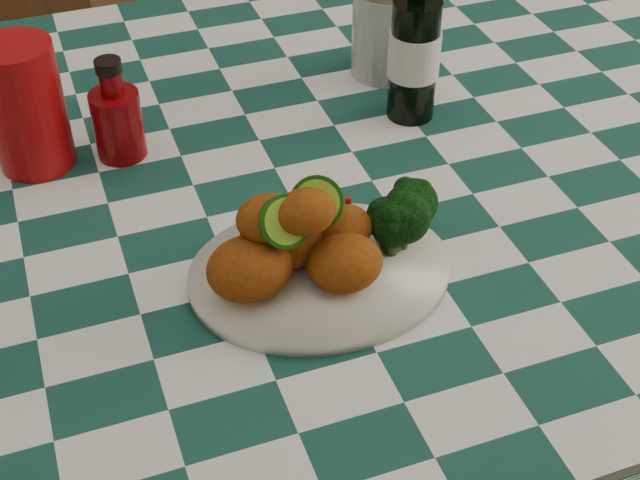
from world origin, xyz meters
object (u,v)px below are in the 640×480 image
object	(u,v)px
red_tumbler	(26,106)
dining_table	(283,379)
plate	(320,273)
wooden_chair_left	(31,155)
fried_chicken_pile	(303,232)
mason_jar	(386,28)
wooden_chair_right	(287,85)
ketchup_bottle	(115,109)
beer_bottle	(416,36)

from	to	relation	value
red_tumbler	dining_table	bearing A→B (deg)	-22.49
dining_table	plate	distance (m)	0.45
red_tumbler	wooden_chair_left	world-z (taller)	red_tumbler
fried_chicken_pile	red_tumbler	size ratio (longest dim) A/B	1.02
mason_jar	wooden_chair_right	world-z (taller)	mason_jar
mason_jar	wooden_chair_left	xyz separation A→B (m)	(-0.51, 0.51, -0.43)
wooden_chair_left	dining_table	bearing A→B (deg)	-72.48
fried_chicken_pile	wooden_chair_right	size ratio (longest dim) A/B	0.19
ketchup_bottle	mason_jar	size ratio (longest dim) A/B	0.97
beer_bottle	wooden_chair_right	xyz separation A→B (m)	(0.05, 0.69, -0.46)
plate	mason_jar	xyz separation A→B (m)	(0.24, 0.38, 0.06)
dining_table	fried_chicken_pile	world-z (taller)	fried_chicken_pile
red_tumbler	mason_jar	xyz separation A→B (m)	(0.49, 0.06, -0.01)
mason_jar	dining_table	bearing A→B (deg)	-141.98
dining_table	ketchup_bottle	world-z (taller)	ketchup_bottle
fried_chicken_pile	mason_jar	xyz separation A→B (m)	(0.25, 0.38, -0.00)
fried_chicken_pile	red_tumbler	world-z (taller)	red_tumbler
red_tumbler	mason_jar	size ratio (longest dim) A/B	1.18
wooden_chair_right	fried_chicken_pile	bearing A→B (deg)	-87.87
beer_bottle	wooden_chair_right	bearing A→B (deg)	86.22
plate	fried_chicken_pile	distance (m)	0.06
fried_chicken_pile	beer_bottle	size ratio (longest dim) A/B	0.71
plate	red_tumbler	size ratio (longest dim) A/B	1.73
dining_table	wooden_chair_left	size ratio (longest dim) A/B	1.94
plate	wooden_chair_left	size ratio (longest dim) A/B	0.32
fried_chicken_pile	wooden_chair_left	world-z (taller)	fried_chicken_pile
red_tumbler	ketchup_bottle	world-z (taller)	red_tumbler
beer_bottle	fried_chicken_pile	bearing A→B (deg)	-132.37
dining_table	beer_bottle	xyz separation A→B (m)	(0.21, 0.06, 0.51)
dining_table	wooden_chair_right	world-z (taller)	wooden_chair_right
red_tumbler	mason_jar	bearing A→B (deg)	6.89
plate	ketchup_bottle	xyz separation A→B (m)	(-0.15, 0.30, 0.06)
plate	dining_table	bearing A→B (deg)	85.55
beer_bottle	wooden_chair_left	size ratio (longest dim) A/B	0.27
plate	beer_bottle	world-z (taller)	beer_bottle
ketchup_bottle	fried_chicken_pile	bearing A→B (deg)	-65.95
red_tumbler	beer_bottle	size ratio (longest dim) A/B	0.70
fried_chicken_pile	plate	bearing A→B (deg)	0.00
wooden_chair_right	plate	bearing A→B (deg)	-86.86
plate	red_tumbler	world-z (taller)	red_tumbler
fried_chicken_pile	wooden_chair_left	xyz separation A→B (m)	(-0.26, 0.89, -0.43)
ketchup_bottle	wooden_chair_right	size ratio (longest dim) A/B	0.15
plate	ketchup_bottle	size ratio (longest dim) A/B	2.11
plate	wooden_chair_left	distance (m)	1.00
beer_bottle	ketchup_bottle	bearing A→B (deg)	174.21
dining_table	wooden_chair_right	distance (m)	0.78
dining_table	wooden_chair_right	size ratio (longest dim) A/B	1.88
plate	red_tumbler	xyz separation A→B (m)	(-0.25, 0.32, 0.07)
fried_chicken_pile	beer_bottle	bearing A→B (deg)	47.63
beer_bottle	wooden_chair_right	distance (m)	0.83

